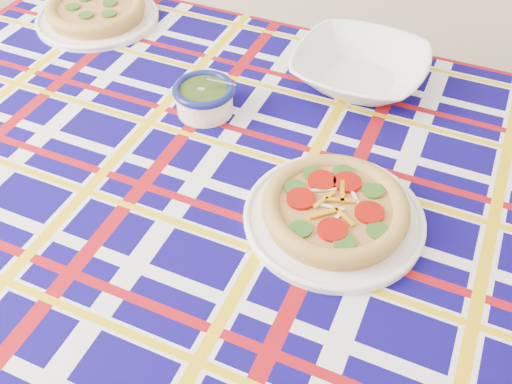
% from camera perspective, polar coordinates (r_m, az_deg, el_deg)
% --- Properties ---
extents(dining_table, '(2.01, 1.55, 0.83)m').
position_cam_1_polar(dining_table, '(1.16, -0.37, -1.25)').
color(dining_table, brown).
rests_on(dining_table, floor).
extents(tablecloth, '(2.05, 1.60, 0.12)m').
position_cam_1_polar(tablecloth, '(1.15, -0.38, -0.32)').
color(tablecloth, '#0B0456').
rests_on(tablecloth, dining_table).
extents(main_focaccia_plate, '(0.42, 0.42, 0.06)m').
position_cam_1_polar(main_focaccia_plate, '(1.01, 7.92, -1.62)').
color(main_focaccia_plate, '#B47B3F').
rests_on(main_focaccia_plate, tablecloth).
extents(pesto_bowl, '(0.17, 0.17, 0.08)m').
position_cam_1_polar(pesto_bowl, '(1.24, -5.20, 9.53)').
color(pesto_bowl, '#21330E').
rests_on(pesto_bowl, tablecloth).
extents(serving_bowl, '(0.38, 0.38, 0.07)m').
position_cam_1_polar(serving_bowl, '(1.34, 10.33, 12.03)').
color(serving_bowl, white).
rests_on(serving_bowl, tablecloth).
extents(second_focaccia_plate, '(0.37, 0.37, 0.06)m').
position_cam_1_polar(second_focaccia_plate, '(1.63, -15.70, 17.10)').
color(second_focaccia_plate, '#B47B3F').
rests_on(second_focaccia_plate, tablecloth).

